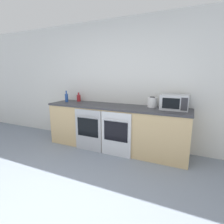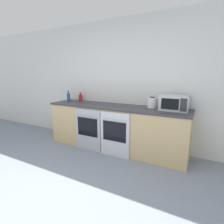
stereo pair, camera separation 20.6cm
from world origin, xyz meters
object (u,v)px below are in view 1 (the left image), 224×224
object	(u,v)px
oven_left	(88,130)
microwave	(175,102)
oven_right	(116,134)
kettle	(152,102)
bottle_red	(79,98)
bottle_blue	(67,98)

from	to	relation	value
oven_left	microwave	world-z (taller)	microwave
oven_right	kettle	world-z (taller)	kettle
microwave	bottle_red	distance (m)	2.10
oven_right	kettle	xyz separation A→B (m)	(0.53, 0.49, 0.56)
bottle_red	bottle_blue	size ratio (longest dim) A/B	0.81
oven_left	bottle_red	distance (m)	0.95
microwave	oven_left	bearing A→B (deg)	-164.31
oven_right	bottle_blue	size ratio (longest dim) A/B	3.29
bottle_red	kettle	distance (m)	1.70
oven_right	microwave	xyz separation A→B (m)	(0.94, 0.43, 0.60)
microwave	kettle	size ratio (longest dim) A/B	2.36
microwave	bottle_blue	bearing A→B (deg)	-177.51
kettle	microwave	bearing A→B (deg)	-8.12
oven_left	kettle	world-z (taller)	kettle
microwave	oven_right	bearing A→B (deg)	-155.28
oven_left	bottle_blue	bearing A→B (deg)	156.44
microwave	bottle_blue	size ratio (longest dim) A/B	1.84
oven_left	oven_right	world-z (taller)	same
oven_right	bottle_red	xyz separation A→B (m)	(-1.16, 0.52, 0.55)
oven_right	bottle_blue	xyz separation A→B (m)	(-1.36, 0.33, 0.57)
oven_left	kettle	xyz separation A→B (m)	(1.13, 0.49, 0.56)
bottle_blue	oven_left	bearing A→B (deg)	-23.56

